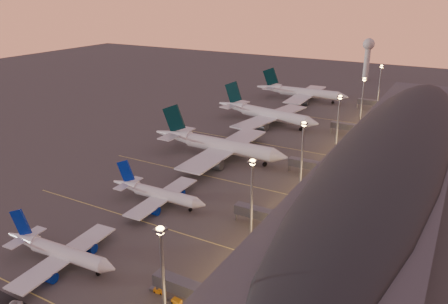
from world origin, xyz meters
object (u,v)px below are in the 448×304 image
at_px(airliner_wide_mid, 266,114).
at_px(airliner_narrow_north, 157,194).
at_px(airliner_narrow_south, 59,252).
at_px(baggage_tug_b, 175,301).
at_px(airliner_wide_near, 218,145).
at_px(airliner_wide_far, 301,92).
at_px(baggage_tug_a, 157,290).
at_px(radar_tower, 368,52).

bearing_deg(airliner_wide_mid, airliner_narrow_north, -76.41).
height_order(airliner_narrow_south, airliner_narrow_north, airliner_narrow_north).
xyz_separation_m(airliner_narrow_north, baggage_tug_b, (34.37, -38.32, -3.00)).
height_order(airliner_wide_near, airliner_wide_mid, airliner_wide_near).
xyz_separation_m(airliner_wide_far, baggage_tug_b, (43.20, -201.49, -4.61)).
bearing_deg(airliner_narrow_south, baggage_tug_a, 2.10).
bearing_deg(baggage_tug_b, baggage_tug_a, 173.35).
relative_size(airliner_wide_near, radar_tower, 1.98).
bearing_deg(radar_tower, airliner_narrow_south, -92.70).
relative_size(baggage_tug_a, baggage_tug_b, 1.04).
xyz_separation_m(airliner_narrow_north, radar_tower, (12.57, 252.55, 18.41)).
height_order(airliner_narrow_north, baggage_tug_b, airliner_narrow_north).
distance_m(airliner_narrow_south, airliner_wide_far, 203.66).
bearing_deg(airliner_wide_near, radar_tower, 85.36).
relative_size(airliner_wide_near, baggage_tug_a, 17.70).
bearing_deg(baggage_tug_a, airliner_narrow_south, 178.48).
bearing_deg(airliner_narrow_south, airliner_wide_near, 88.14).
distance_m(airliner_narrow_north, baggage_tug_b, 51.56).
distance_m(airliner_wide_near, airliner_wide_mid, 56.57).
distance_m(baggage_tug_a, baggage_tug_b, 6.05).
distance_m(airliner_wide_near, airliner_wide_far, 115.57).
bearing_deg(radar_tower, airliner_narrow_north, -92.85).
bearing_deg(airliner_narrow_south, airliner_narrow_north, 84.40).
xyz_separation_m(airliner_wide_near, radar_tower, (16.85, 204.87, 16.56)).
distance_m(airliner_wide_near, baggage_tug_a, 91.14).
bearing_deg(airliner_narrow_north, airliner_wide_far, 91.58).
bearing_deg(airliner_wide_near, airliner_wide_mid, 93.14).
bearing_deg(airliner_wide_far, airliner_wide_near, -89.13).
distance_m(airliner_narrow_south, airliner_wide_mid, 144.65).
height_order(airliner_wide_near, baggage_tug_b, airliner_wide_near).
height_order(airliner_narrow_south, airliner_wide_far, airliner_wide_far).
bearing_deg(airliner_narrow_north, airliner_wide_near, 93.61).
relative_size(airliner_narrow_south, airliner_narrow_north, 0.99).
distance_m(airliner_wide_mid, baggage_tug_b, 148.54).
distance_m(airliner_wide_mid, radar_tower, 150.63).
distance_m(radar_tower, baggage_tug_a, 291.03).
bearing_deg(radar_tower, airliner_wide_mid, -97.63).
xyz_separation_m(airliner_narrow_south, radar_tower, (13.81, 292.89, 18.47)).
bearing_deg(airliner_wide_far, radar_tower, 75.14).
bearing_deg(baggage_tug_b, airliner_wide_mid, 109.77).
distance_m(airliner_wide_far, baggage_tug_a, 203.91).
height_order(airliner_narrow_north, airliner_wide_mid, airliner_wide_mid).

